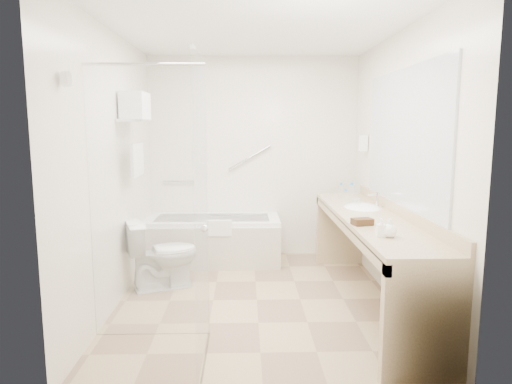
{
  "coord_description": "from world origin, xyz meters",
  "views": [
    {
      "loc": [
        -0.11,
        -4.16,
        1.66
      ],
      "look_at": [
        0.0,
        0.3,
        1.0
      ],
      "focal_mm": 32.0,
      "sensor_mm": 36.0,
      "label": 1
    }
  ],
  "objects_px": {
    "bathtub": "(213,240)",
    "water_bottle_left": "(352,193)",
    "toilet": "(163,254)",
    "amenity_basket": "(362,222)",
    "vanity_counter": "(370,238)"
  },
  "relations": [
    {
      "from": "bathtub",
      "to": "water_bottle_left",
      "type": "xyz_separation_m",
      "value": [
        1.51,
        -0.71,
        0.67
      ]
    },
    {
      "from": "toilet",
      "to": "amenity_basket",
      "type": "distance_m",
      "value": 2.08
    },
    {
      "from": "bathtub",
      "to": "amenity_basket",
      "type": "height_order",
      "value": "amenity_basket"
    },
    {
      "from": "toilet",
      "to": "water_bottle_left",
      "type": "bearing_deg",
      "value": -107.89
    },
    {
      "from": "toilet",
      "to": "bathtub",
      "type": "bearing_deg",
      "value": -50.05
    },
    {
      "from": "toilet",
      "to": "vanity_counter",
      "type": "bearing_deg",
      "value": -127.41
    },
    {
      "from": "bathtub",
      "to": "vanity_counter",
      "type": "relative_size",
      "value": 0.59
    },
    {
      "from": "vanity_counter",
      "to": "bathtub",
      "type": "bearing_deg",
      "value": 137.65
    },
    {
      "from": "bathtub",
      "to": "toilet",
      "type": "distance_m",
      "value": 0.99
    },
    {
      "from": "amenity_basket",
      "to": "water_bottle_left",
      "type": "relative_size",
      "value": 0.76
    },
    {
      "from": "amenity_basket",
      "to": "water_bottle_left",
      "type": "bearing_deg",
      "value": 81.45
    },
    {
      "from": "vanity_counter",
      "to": "toilet",
      "type": "bearing_deg",
      "value": 165.49
    },
    {
      "from": "bathtub",
      "to": "amenity_basket",
      "type": "xyz_separation_m",
      "value": [
        1.35,
        -1.79,
        0.6
      ]
    },
    {
      "from": "bathtub",
      "to": "water_bottle_left",
      "type": "distance_m",
      "value": 1.8
    },
    {
      "from": "toilet",
      "to": "water_bottle_left",
      "type": "distance_m",
      "value": 2.05
    }
  ]
}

